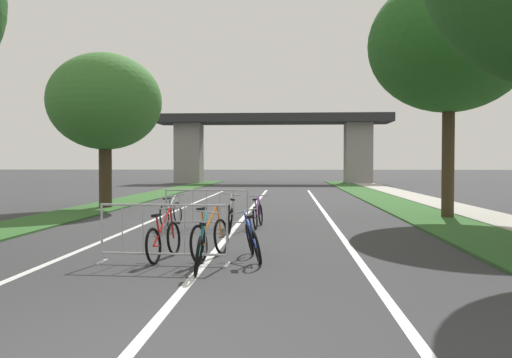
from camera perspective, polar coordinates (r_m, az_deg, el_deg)
grass_verge_left at (r=26.86m, az=-12.54°, el=-2.05°), size 2.06×52.33×0.05m
grass_verge_right at (r=26.20m, az=13.50°, el=-2.15°), size 2.06×52.33×0.05m
sidewalk_path_right at (r=26.59m, az=17.50°, el=-2.09°), size 1.70×52.33×0.08m
lane_stripe_center at (r=19.61m, az=-0.73°, el=-3.43°), size 0.14×30.28×0.01m
lane_stripe_right_lane at (r=19.60m, az=7.25°, el=-3.45°), size 0.14×30.28×0.01m
lane_stripe_left_lane at (r=20.00m, az=-8.54°, el=-3.35°), size 0.14×30.28×0.01m
overpass_bridge at (r=47.68m, az=1.81°, el=4.70°), size 20.92×4.15×6.13m
tree_left_pine_near at (r=21.63m, az=-15.97°, el=7.96°), size 4.40×4.40×6.04m
tree_right_oak_mid at (r=18.32m, az=20.10°, el=13.45°), size 5.08×5.08×7.70m
crowd_barrier_nearest at (r=9.35m, az=-9.93°, el=-5.90°), size 2.31×0.56×1.05m
crowd_barrier_second at (r=14.29m, az=-5.37°, el=-3.27°), size 2.31×0.56×1.05m
bicycle_purple_0 at (r=14.53m, az=0.19°, el=-3.86°), size 0.53×1.59×0.87m
bicycle_blue_1 at (r=9.66m, az=-0.36°, el=-6.69°), size 0.68×1.65×0.90m
bicycle_teal_2 at (r=8.80m, az=-6.00°, el=-7.44°), size 0.42×1.71×0.95m
bicycle_orange_3 at (r=9.75m, az=-4.94°, el=-6.38°), size 0.55×1.72×0.99m
bicycle_white_4 at (r=15.01m, az=-9.14°, el=-3.65°), size 0.56×1.67×0.87m
bicycle_silver_5 at (r=13.67m, az=-2.87°, el=-4.14°), size 0.48×1.72×0.97m
bicycle_green_6 at (r=14.10m, az=-9.11°, el=-3.96°), size 0.56×1.62×0.93m
bicycle_red_7 at (r=9.82m, az=-9.90°, el=-6.48°), size 0.49×1.61×0.94m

